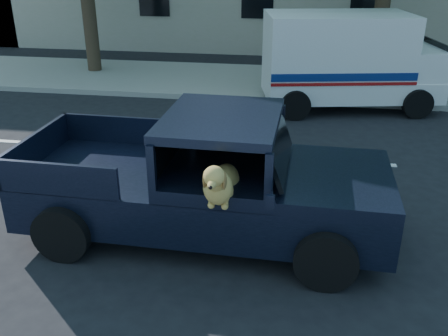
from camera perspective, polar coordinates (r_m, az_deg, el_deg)
The scene contains 5 objects.
ground at distance 7.76m, azimuth -14.07°, elevation -7.61°, with size 120.00×120.00×0.00m, color black.
far_sidewalk at distance 15.96m, azimuth -1.51°, elevation 10.05°, with size 60.00×4.00×0.15m, color gray.
lane_stripes at distance 10.25m, azimuth 3.59°, elevation 1.29°, with size 21.60×0.14×0.01m, color silver, non-canonical shape.
pickup_truck at distance 7.34m, azimuth -2.89°, elevation -3.10°, with size 5.28×2.73×1.88m.
mail_truck at distance 13.58m, azimuth 13.82°, elevation 11.08°, with size 4.72×2.97×2.42m.
Camera 1 is at (2.86, -6.00, 4.01)m, focal length 40.00 mm.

